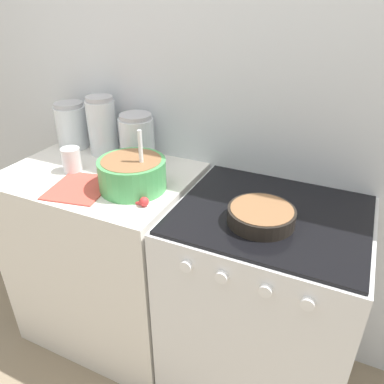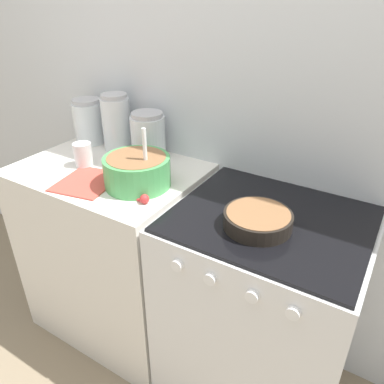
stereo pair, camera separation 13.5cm
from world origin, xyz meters
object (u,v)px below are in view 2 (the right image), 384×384
object	(u,v)px
mixing_bowl	(137,169)
tin_can	(83,155)
stove	(259,312)
storage_jar_middle	(117,126)
baking_pan	(258,219)
storage_jar_left	(89,124)
storage_jar_right	(148,139)

from	to	relation	value
mixing_bowl	tin_can	distance (m)	0.32
stove	storage_jar_middle	world-z (taller)	storage_jar_middle
baking_pan	storage_jar_middle	size ratio (longest dim) A/B	0.84
storage_jar_left	mixing_bowl	bearing A→B (deg)	-26.14
stove	storage_jar_left	xyz separation A→B (m)	(-1.05, 0.20, 0.55)
storage_jar_right	stove	bearing A→B (deg)	-16.27
storage_jar_middle	tin_can	world-z (taller)	storage_jar_middle
mixing_bowl	tin_can	world-z (taller)	mixing_bowl
storage_jar_middle	storage_jar_right	distance (m)	0.19
storage_jar_left	baking_pan	bearing A→B (deg)	-14.98
mixing_bowl	storage_jar_middle	bearing A→B (deg)	142.17
stove	storage_jar_left	size ratio (longest dim) A/B	4.13
storage_jar_left	storage_jar_right	size ratio (longest dim) A/B	1.03
stove	tin_can	bearing A→B (deg)	-177.91
mixing_bowl	storage_jar_right	size ratio (longest dim) A/B	1.24
baking_pan	tin_can	size ratio (longest dim) A/B	2.15
mixing_bowl	storage_jar_right	world-z (taller)	mixing_bowl
mixing_bowl	storage_jar_middle	distance (m)	0.41
mixing_bowl	storage_jar_right	bearing A→B (deg)	118.26
storage_jar_left	storage_jar_middle	world-z (taller)	storage_jar_middle
storage_jar_left	storage_jar_middle	distance (m)	0.19
stove	baking_pan	size ratio (longest dim) A/B	3.99
mixing_bowl	baking_pan	distance (m)	0.53
tin_can	storage_jar_middle	bearing A→B (deg)	90.09
mixing_bowl	storage_jar_left	world-z (taller)	mixing_bowl
mixing_bowl	storage_jar_middle	world-z (taller)	storage_jar_middle
stove	tin_can	size ratio (longest dim) A/B	8.59
storage_jar_left	tin_can	bearing A→B (deg)	-50.79
stove	baking_pan	xyz separation A→B (m)	(-0.02, -0.08, 0.49)
stove	mixing_bowl	xyz separation A→B (m)	(-0.55, -0.05, 0.53)
tin_can	storage_jar_right	bearing A→B (deg)	50.89
storage_jar_right	tin_can	world-z (taller)	storage_jar_right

